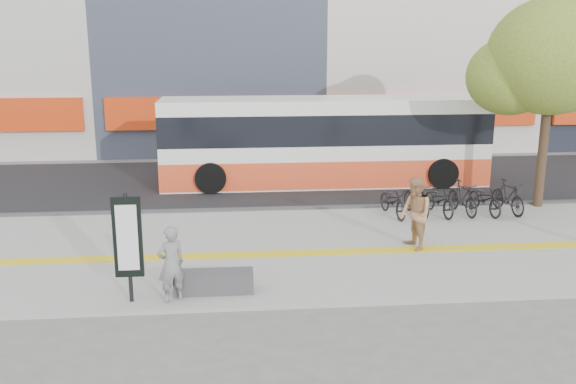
{
  "coord_description": "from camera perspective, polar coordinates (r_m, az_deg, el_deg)",
  "views": [
    {
      "loc": [
        -2.18,
        -13.08,
        5.09
      ],
      "look_at": [
        -0.79,
        2.0,
        1.36
      ],
      "focal_mm": 38.82,
      "sensor_mm": 36.0,
      "label": 1
    }
  ],
  "objects": [
    {
      "name": "signboard",
      "position": [
        12.33,
        -14.47,
        -4.18
      ],
      "size": [
        0.55,
        0.1,
        2.2
      ],
      "color": "black",
      "rests_on": "sidewalk"
    },
    {
      "name": "bicycle_row",
      "position": [
        18.77,
        14.62,
        -0.62
      ],
      "size": [
        4.24,
        1.76,
        0.98
      ],
      "color": "black",
      "rests_on": "sidewalk"
    },
    {
      "name": "ground",
      "position": [
        14.21,
        3.96,
        -7.18
      ],
      "size": [
        120.0,
        120.0,
        0.0
      ],
      "primitive_type": "plane",
      "color": "#5E5D59",
      "rests_on": "ground"
    },
    {
      "name": "street_tree",
      "position": [
        20.21,
        22.8,
        11.16
      ],
      "size": [
        4.4,
        3.8,
        6.31
      ],
      "color": "#332517",
      "rests_on": "sidewalk"
    },
    {
      "name": "sidewalk",
      "position": [
        15.59,
        3.09,
        -5.08
      ],
      "size": [
        40.0,
        7.0,
        0.08
      ],
      "primitive_type": "cube",
      "color": "gray",
      "rests_on": "ground"
    },
    {
      "name": "tactile_strip",
      "position": [
        15.1,
        3.36,
        -5.53
      ],
      "size": [
        40.0,
        0.45,
        0.01
      ],
      "primitive_type": "cube",
      "color": "yellow",
      "rests_on": "sidewalk"
    },
    {
      "name": "curb",
      "position": [
        18.89,
        1.57,
        -1.57
      ],
      "size": [
        40.0,
        0.25,
        0.14
      ],
      "primitive_type": "cube",
      "color": "#343436",
      "rests_on": "ground"
    },
    {
      "name": "bench",
      "position": [
        12.82,
        -6.82,
        -8.17
      ],
      "size": [
        1.6,
        0.45,
        0.45
      ],
      "primitive_type": "cube",
      "color": "#343436",
      "rests_on": "sidewalk"
    },
    {
      "name": "pedestrian_tan",
      "position": [
        15.39,
        11.57,
        -1.96
      ],
      "size": [
        0.83,
        0.98,
        1.78
      ],
      "primitive_type": "imported",
      "rotation": [
        0.0,
        0.0,
        -1.37
      ],
      "color": "tan",
      "rests_on": "sidewalk"
    },
    {
      "name": "bus",
      "position": [
        22.12,
        3.3,
        4.44
      ],
      "size": [
        11.38,
        2.7,
        3.03
      ],
      "color": "white",
      "rests_on": "street"
    },
    {
      "name": "street",
      "position": [
        22.76,
        0.38,
        1.0
      ],
      "size": [
        40.0,
        8.0,
        0.06
      ],
      "primitive_type": "cube",
      "color": "black",
      "rests_on": "ground"
    },
    {
      "name": "seated_woman",
      "position": [
        12.34,
        -10.67,
        -6.5
      ],
      "size": [
        0.67,
        0.59,
        1.53
      ],
      "primitive_type": "imported",
      "rotation": [
        0.0,
        0.0,
        3.63
      ],
      "color": "black",
      "rests_on": "sidewalk"
    }
  ]
}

